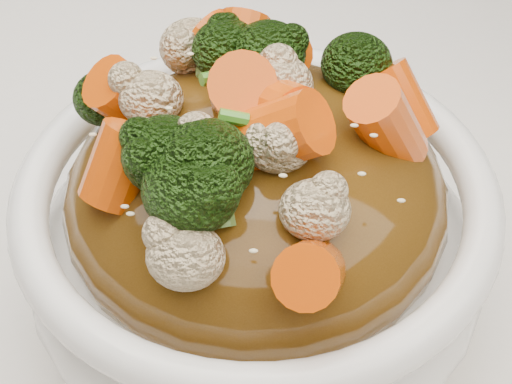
# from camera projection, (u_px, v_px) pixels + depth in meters

# --- Properties ---
(bowl) EXTENTS (0.28, 0.28, 0.09)m
(bowl) POSITION_uv_depth(u_px,v_px,m) (256.00, 240.00, 0.37)
(bowl) COLOR white
(bowl) RESTS_ON tablecloth
(sauce_base) EXTENTS (0.22, 0.22, 0.09)m
(sauce_base) POSITION_uv_depth(u_px,v_px,m) (256.00, 197.00, 0.35)
(sauce_base) COLOR #4C2F0D
(sauce_base) RESTS_ON bowl
(carrots) EXTENTS (0.22, 0.22, 0.05)m
(carrots) POSITION_uv_depth(u_px,v_px,m) (256.00, 85.00, 0.31)
(carrots) COLOR #DB4D07
(carrots) RESTS_ON sauce_base
(broccoli) EXTENTS (0.22, 0.22, 0.04)m
(broccoli) POSITION_uv_depth(u_px,v_px,m) (256.00, 87.00, 0.31)
(broccoli) COLOR black
(broccoli) RESTS_ON sauce_base
(cauliflower) EXTENTS (0.22, 0.22, 0.04)m
(cauliflower) POSITION_uv_depth(u_px,v_px,m) (256.00, 91.00, 0.31)
(cauliflower) COLOR beige
(cauliflower) RESTS_ON sauce_base
(scallions) EXTENTS (0.17, 0.17, 0.02)m
(scallions) POSITION_uv_depth(u_px,v_px,m) (256.00, 83.00, 0.31)
(scallions) COLOR #37771B
(scallions) RESTS_ON sauce_base
(sesame_seeds) EXTENTS (0.20, 0.20, 0.01)m
(sesame_seeds) POSITION_uv_depth(u_px,v_px,m) (256.00, 83.00, 0.31)
(sesame_seeds) COLOR beige
(sesame_seeds) RESTS_ON sauce_base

